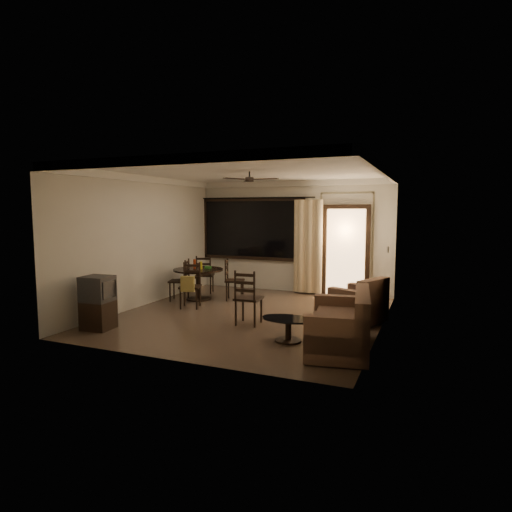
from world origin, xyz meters
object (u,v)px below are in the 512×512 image
at_px(dining_chair_south, 190,294).
at_px(tv_cabinet, 98,303).
at_px(dining_table, 198,275).
at_px(sofa, 343,327).
at_px(side_chair, 248,308).
at_px(dining_chair_east, 234,288).
at_px(dining_chair_west, 180,288).
at_px(armchair, 360,304).
at_px(coffee_table, 288,326).
at_px(dining_chair_north, 205,282).

distance_m(dining_chair_south, tv_cabinet, 2.13).
distance_m(dining_table, dining_chair_south, 0.90).
height_order(sofa, side_chair, side_chair).
height_order(dining_table, sofa, dining_table).
relative_size(dining_table, dining_chair_south, 1.20).
bearing_deg(side_chair, dining_chair_east, -60.71).
bearing_deg(dining_chair_east, sofa, -149.09).
xyz_separation_m(dining_chair_west, armchair, (4.13, -0.35, 0.06)).
bearing_deg(dining_table, armchair, -9.24).
distance_m(dining_chair_east, tv_cabinet, 3.31).
height_order(dining_chair_east, coffee_table, dining_chair_east).
bearing_deg(dining_chair_west, dining_chair_east, 96.59).
xyz_separation_m(dining_table, armchair, (3.79, -0.62, -0.23)).
height_order(dining_table, dining_chair_east, dining_chair_east).
bearing_deg(tv_cabinet, armchair, 23.32).
height_order(dining_table, side_chair, side_chair).
height_order(dining_chair_west, dining_chair_south, same).
relative_size(dining_chair_north, armchair, 0.89).
xyz_separation_m(dining_table, tv_cabinet, (-0.35, -2.84, -0.10)).
relative_size(dining_chair_east, sofa, 0.55).
height_order(dining_table, dining_chair_south, dining_chair_south).
distance_m(dining_table, dining_chair_west, 0.52).
bearing_deg(dining_chair_east, dining_chair_west, 96.59).
bearing_deg(dining_chair_east, dining_chair_south, 135.70).
relative_size(dining_chair_south, side_chair, 0.95).
xyz_separation_m(dining_chair_east, dining_chair_north, (-1.04, 0.48, 0.00)).
height_order(dining_chair_west, sofa, dining_chair_west).
bearing_deg(armchair, sofa, -65.61).
xyz_separation_m(dining_chair_south, armchair, (3.53, 0.20, 0.03)).
bearing_deg(coffee_table, armchair, 62.14).
relative_size(armchair, coffee_table, 1.25).
relative_size(dining_table, tv_cabinet, 1.22).
height_order(sofa, coffee_table, sofa).
relative_size(sofa, side_chair, 1.72).
height_order(dining_chair_east, dining_chair_north, same).
xyz_separation_m(dining_chair_east, sofa, (3.02, -2.59, 0.06)).
xyz_separation_m(dining_chair_south, tv_cabinet, (-0.62, -2.03, 0.16)).
height_order(armchair, side_chair, side_chair).
distance_m(dining_chair_west, armchair, 4.15).
xyz_separation_m(dining_chair_north, tv_cabinet, (-0.10, -3.59, 0.19)).
xyz_separation_m(dining_chair_south, sofa, (3.54, -1.52, 0.04)).
xyz_separation_m(tv_cabinet, side_chair, (2.29, 1.28, -0.17)).
bearing_deg(dining_chair_north, dining_table, 90.13).
distance_m(dining_chair_south, armchair, 3.53).
bearing_deg(sofa, dining_chair_west, 144.55).
height_order(dining_chair_south, dining_chair_north, same).
bearing_deg(dining_table, coffee_table, -37.52).
height_order(armchair, coffee_table, armchair).
bearing_deg(coffee_table, sofa, -5.33).
xyz_separation_m(dining_chair_north, armchair, (4.04, -1.36, 0.06)).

